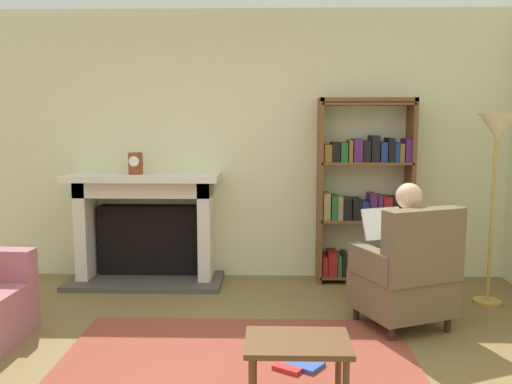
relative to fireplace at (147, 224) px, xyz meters
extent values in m
cube|color=beige|center=(1.02, 0.25, 0.77)|extent=(5.60, 0.10, 2.70)
cube|color=brown|center=(1.02, -2.00, -0.57)|extent=(2.40, 1.80, 0.01)
cube|color=#4C4742|center=(0.00, -0.12, -0.55)|extent=(1.52, 0.64, 0.05)
cube|color=black|center=(0.00, 0.10, -0.18)|extent=(1.00, 0.20, 0.70)
cube|color=silver|center=(-0.60, -0.02, -0.06)|extent=(0.12, 0.44, 1.03)
cube|color=silver|center=(0.60, -0.02, -0.06)|extent=(0.12, 0.44, 1.03)
cube|color=silver|center=(0.00, -0.02, 0.37)|extent=(1.32, 0.44, 0.16)
cube|color=silver|center=(0.00, -0.08, 0.48)|extent=(1.48, 0.56, 0.06)
cylinder|color=brown|center=(-0.07, -0.10, 0.62)|extent=(0.14, 0.14, 0.21)
cylinder|color=white|center=(-0.07, -0.17, 0.64)|extent=(0.10, 0.01, 0.10)
cube|color=brown|center=(1.72, 0.04, 0.33)|extent=(0.04, 0.32, 1.82)
cube|color=brown|center=(2.61, 0.04, 0.33)|extent=(0.04, 0.32, 1.82)
cube|color=brown|center=(2.17, 0.04, 1.23)|extent=(0.92, 0.32, 0.04)
cube|color=brown|center=(2.17, 0.04, -0.52)|extent=(0.88, 0.32, 0.02)
cube|color=maroon|center=(1.78, 0.03, -0.41)|extent=(0.05, 0.26, 0.19)
cube|color=maroon|center=(1.86, 0.03, -0.39)|extent=(0.09, 0.26, 0.24)
cube|color=#1E592D|center=(1.93, 0.03, -0.40)|extent=(0.04, 0.26, 0.21)
cube|color=black|center=(1.98, 0.03, -0.39)|extent=(0.05, 0.26, 0.22)
cube|color=#997F4C|center=(2.04, 0.03, -0.41)|extent=(0.06, 0.26, 0.19)
cube|color=brown|center=(2.10, 0.03, -0.40)|extent=(0.05, 0.26, 0.20)
cube|color=navy|center=(2.16, 0.03, -0.42)|extent=(0.06, 0.26, 0.17)
cube|color=#4C1E59|center=(2.24, 0.03, -0.38)|extent=(0.07, 0.26, 0.25)
cube|color=maroon|center=(2.31, 0.03, -0.42)|extent=(0.06, 0.26, 0.16)
cube|color=black|center=(2.36, 0.03, -0.39)|extent=(0.04, 0.26, 0.23)
cube|color=#4C1E59|center=(2.42, 0.03, -0.41)|extent=(0.06, 0.26, 0.18)
cube|color=navy|center=(2.49, 0.03, -0.39)|extent=(0.05, 0.26, 0.24)
cube|color=maroon|center=(2.55, 0.03, -0.41)|extent=(0.06, 0.26, 0.19)
cube|color=brown|center=(2.17, 0.04, 0.05)|extent=(0.88, 0.32, 0.02)
cube|color=#997F4C|center=(1.79, 0.03, 0.19)|extent=(0.07, 0.26, 0.26)
cube|color=#1E592D|center=(1.86, 0.03, 0.18)|extent=(0.06, 0.26, 0.23)
cube|color=#997F4C|center=(1.92, 0.03, 0.18)|extent=(0.05, 0.26, 0.23)
cube|color=black|center=(1.99, 0.03, 0.17)|extent=(0.08, 0.26, 0.21)
cube|color=black|center=(2.08, 0.03, 0.16)|extent=(0.09, 0.26, 0.20)
cube|color=navy|center=(2.16, 0.03, 0.15)|extent=(0.06, 0.26, 0.18)
cube|color=#4C1E59|center=(2.24, 0.03, 0.19)|extent=(0.07, 0.26, 0.25)
cube|color=#4C1E59|center=(2.30, 0.03, 0.18)|extent=(0.05, 0.26, 0.24)
cube|color=maroon|center=(2.38, 0.03, 0.17)|extent=(0.08, 0.26, 0.23)
cube|color=black|center=(2.46, 0.03, 0.17)|extent=(0.07, 0.26, 0.22)
cube|color=#1E592D|center=(2.53, 0.03, 0.18)|extent=(0.05, 0.26, 0.23)
cube|color=brown|center=(2.17, 0.04, 0.62)|extent=(0.88, 0.32, 0.02)
cube|color=brown|center=(1.79, 0.03, 0.71)|extent=(0.07, 0.26, 0.17)
cube|color=black|center=(1.87, 0.03, 0.72)|extent=(0.07, 0.26, 0.19)
cube|color=#1E592D|center=(1.95, 0.03, 0.72)|extent=(0.07, 0.26, 0.19)
cube|color=brown|center=(2.01, 0.03, 0.74)|extent=(0.04, 0.26, 0.21)
cube|color=#4C1E59|center=(2.08, 0.03, 0.74)|extent=(0.08, 0.26, 0.22)
cube|color=black|center=(2.16, 0.03, 0.73)|extent=(0.07, 0.26, 0.20)
cube|color=black|center=(2.24, 0.03, 0.76)|extent=(0.08, 0.26, 0.25)
cube|color=navy|center=(2.32, 0.03, 0.73)|extent=(0.06, 0.26, 0.19)
cube|color=black|center=(2.40, 0.03, 0.75)|extent=(0.06, 0.26, 0.23)
cube|color=navy|center=(2.45, 0.03, 0.73)|extent=(0.04, 0.26, 0.19)
cube|color=brown|center=(2.50, 0.03, 0.72)|extent=(0.04, 0.26, 0.18)
cube|color=#4C1E59|center=(2.57, 0.03, 0.74)|extent=(0.07, 0.26, 0.22)
cube|color=brown|center=(2.17, 0.04, 1.19)|extent=(0.88, 0.32, 0.02)
cylinder|color=#331E14|center=(2.41, -0.86, -0.52)|extent=(0.05, 0.05, 0.12)
cylinder|color=#331E14|center=(1.94, -1.06, -0.52)|extent=(0.05, 0.05, 0.12)
cylinder|color=#331E14|center=(2.60, -1.30, -0.52)|extent=(0.05, 0.05, 0.12)
cylinder|color=#331E14|center=(2.13, -1.50, -0.52)|extent=(0.05, 0.05, 0.12)
cube|color=brown|center=(2.27, -1.18, -0.31)|extent=(0.82, 0.80, 0.30)
cube|color=brown|center=(2.36, -1.40, 0.12)|extent=(0.65, 0.40, 0.55)
cube|color=brown|center=(2.52, -1.08, -0.05)|extent=(0.32, 0.54, 0.22)
cube|color=brown|center=(2.02, -1.29, -0.05)|extent=(0.32, 0.54, 0.22)
cube|color=silver|center=(2.29, -1.23, 0.09)|extent=(0.37, 0.31, 0.50)
sphere|color=#D8AD8C|center=(2.29, -1.23, 0.46)|extent=(0.20, 0.20, 0.20)
cube|color=#191E3F|center=(2.28, -1.01, -0.11)|extent=(0.27, 0.41, 0.12)
cube|color=#191E3F|center=(2.14, -1.08, -0.11)|extent=(0.27, 0.41, 0.12)
cylinder|color=#191E3F|center=(2.21, -0.84, -0.37)|extent=(0.10, 0.10, 0.42)
cylinder|color=#191E3F|center=(2.06, -0.90, -0.37)|extent=(0.10, 0.10, 0.42)
cube|color=white|center=(2.16, -0.93, 0.19)|extent=(0.37, 0.24, 0.25)
cube|color=brown|center=(1.39, -2.60, -0.14)|extent=(0.56, 0.39, 0.03)
cylinder|color=brown|center=(1.15, -2.45, -0.36)|extent=(0.04, 0.04, 0.43)
cylinder|color=brown|center=(1.62, -2.45, -0.36)|extent=(0.04, 0.04, 0.43)
cube|color=#334CA5|center=(1.46, -1.96, -0.55)|extent=(0.29, 0.27, 0.03)
cube|color=red|center=(1.39, -1.96, -0.55)|extent=(0.29, 0.31, 0.03)
cylinder|color=#B7933F|center=(3.16, -0.63, -0.56)|extent=(0.24, 0.24, 0.03)
cylinder|color=#B7933F|center=(3.16, -0.63, 0.17)|extent=(0.03, 0.03, 1.43)
cone|color=beige|center=(3.16, -0.63, 0.98)|extent=(0.32, 0.32, 0.22)
camera|label=1|loc=(1.24, -5.41, 1.04)|focal=38.87mm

